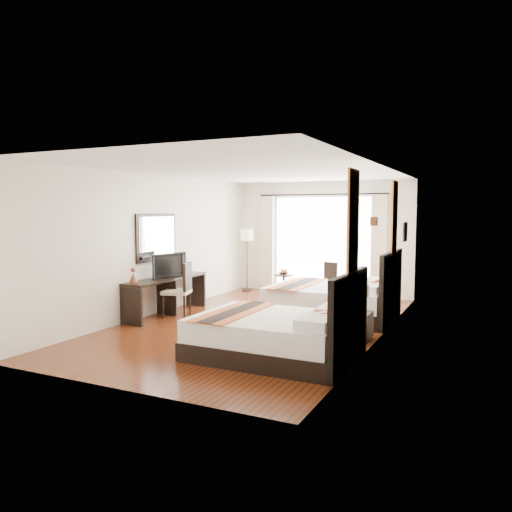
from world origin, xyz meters
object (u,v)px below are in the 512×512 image
at_px(floor_lamp, 247,239).
at_px(console_desk, 167,296).
at_px(vase, 357,307).
at_px(window_chair, 326,288).
at_px(nightstand, 358,326).
at_px(fruit_bowl, 284,273).
at_px(table_lamp, 361,292).
at_px(desk_chair, 178,300).
at_px(bed_far, 335,300).
at_px(bed_near, 279,334).
at_px(television, 167,265).
at_px(side_table, 284,285).

bearing_deg(floor_lamp, console_desk, -91.83).
relative_size(vase, window_chair, 0.15).
bearing_deg(console_desk, nightstand, -4.07).
relative_size(nightstand, fruit_bowl, 2.06).
height_order(nightstand, table_lamp, table_lamp).
bearing_deg(window_chair, desk_chair, -13.27).
distance_m(bed_far, floor_lamp, 3.84).
bearing_deg(nightstand, bed_far, 119.63).
bearing_deg(console_desk, bed_near, -28.07).
height_order(bed_near, nightstand, bed_near).
bearing_deg(television, table_lamp, -80.39).
bearing_deg(fruit_bowl, nightstand, -51.22).
bearing_deg(nightstand, window_chair, 115.53).
height_order(bed_near, bed_far, bed_far).
bearing_deg(desk_chair, fruit_bowl, -124.58).
xyz_separation_m(desk_chair, floor_lamp, (-0.23, 3.46, 1.02)).
xyz_separation_m(floor_lamp, fruit_bowl, (1.15, -0.27, -0.79)).
distance_m(table_lamp, vase, 0.30).
xyz_separation_m(fruit_bowl, window_chair, (1.08, 0.04, -0.30)).
bearing_deg(console_desk, desk_chair, -15.70).
distance_m(bed_near, console_desk, 3.60).
bearing_deg(bed_far, vase, -62.38).
bearing_deg(floor_lamp, fruit_bowl, -13.45).
bearing_deg(television, desk_chair, -92.81).
bearing_deg(table_lamp, bed_far, 121.47).
distance_m(console_desk, television, 0.62).
xyz_separation_m(desk_chair, window_chair, (2.00, 3.22, -0.07)).
distance_m(nightstand, desk_chair, 3.63).
xyz_separation_m(desk_chair, side_table, (0.94, 3.14, -0.06)).
height_order(television, floor_lamp, floor_lamp).
relative_size(console_desk, fruit_bowl, 9.55).
bearing_deg(table_lamp, bed_near, -118.46).
distance_m(bed_near, window_chair, 4.89).
bearing_deg(bed_near, fruit_bowl, 111.85).
relative_size(fruit_bowl, window_chair, 0.27).
xyz_separation_m(bed_near, fruit_bowl, (-1.92, 4.78, 0.24)).
bearing_deg(table_lamp, desk_chair, 178.29).
distance_m(desk_chair, floor_lamp, 3.61).
bearing_deg(nightstand, side_table, 128.91).
xyz_separation_m(table_lamp, console_desk, (-3.98, 0.20, -0.39)).
height_order(desk_chair, window_chair, desk_chair).
bearing_deg(bed_far, side_table, 134.97).
xyz_separation_m(television, window_chair, (2.31, 3.14, -0.74)).
bearing_deg(fruit_bowl, table_lamp, -50.39).
bearing_deg(window_chair, table_lamp, 44.78).
bearing_deg(fruit_bowl, bed_near, -68.15).
distance_m(vase, desk_chair, 3.66).
bearing_deg(fruit_bowl, television, -111.75).
bearing_deg(window_chair, console_desk, -18.20).
relative_size(nightstand, floor_lamp, 0.30).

